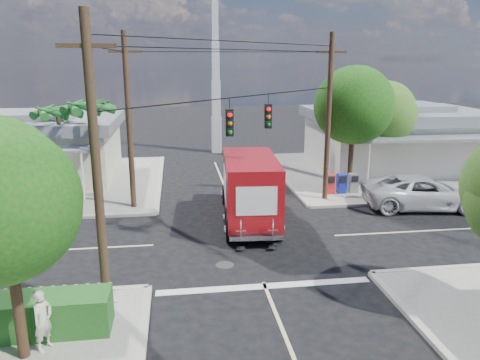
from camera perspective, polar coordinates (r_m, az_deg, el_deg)
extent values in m
plane|color=black|center=(20.52, 0.77, -7.35)|extent=(120.00, 120.00, 0.00)
cube|color=gray|center=(33.76, 16.63, 0.94)|extent=(14.00, 14.00, 0.14)
cube|color=#ADA899|center=(31.53, 4.96, 0.56)|extent=(0.25, 14.00, 0.14)
cube|color=#ADA899|center=(27.77, 22.51, -2.45)|extent=(14.00, 0.25, 0.14)
cube|color=gray|center=(31.82, -22.41, -0.37)|extent=(14.00, 14.00, 0.14)
cube|color=#ADA899|center=(30.79, -9.72, 0.07)|extent=(0.25, 14.00, 0.14)
cube|color=#ADA899|center=(25.38, -26.19, -4.39)|extent=(14.00, 0.25, 0.14)
cube|color=beige|center=(29.96, -2.10, -0.26)|extent=(0.12, 12.00, 0.01)
cube|color=beige|center=(24.06, 25.16, -5.43)|extent=(12.00, 0.12, 0.01)
cube|color=beige|center=(21.53, -26.85, -7.92)|extent=(12.00, 0.12, 0.01)
cube|color=silver|center=(16.66, 3.05, -12.79)|extent=(7.50, 0.40, 0.01)
cube|color=silver|center=(34.94, 18.42, 4.21)|extent=(11.00, 8.00, 3.40)
cube|color=gray|center=(34.65, 18.69, 7.54)|extent=(11.80, 8.80, 0.70)
cube|color=gray|center=(34.60, 18.76, 8.36)|extent=(6.05, 4.40, 0.50)
cube|color=gray|center=(30.50, 22.61, 4.72)|extent=(9.90, 1.80, 0.15)
cylinder|color=silver|center=(28.08, 15.36, 1.54)|extent=(0.12, 0.12, 2.90)
cube|color=beige|center=(33.15, -23.74, 3.02)|extent=(10.00, 8.00, 3.20)
cube|color=gray|center=(32.86, -24.08, 6.35)|extent=(10.80, 8.80, 0.70)
cube|color=gray|center=(32.81, -24.17, 7.22)|extent=(5.50, 4.40, 0.50)
cube|color=gray|center=(28.36, -26.54, 3.23)|extent=(9.00, 1.80, 0.15)
cylinder|color=silver|center=(26.85, -18.65, 0.49)|extent=(0.12, 0.12, 2.70)
cube|color=silver|center=(39.45, -2.88, 5.54)|extent=(0.80, 0.80, 3.00)
cube|color=silver|center=(39.10, -2.94, 9.89)|extent=(0.70, 0.70, 3.00)
cube|color=silver|center=(38.97, -3.00, 14.29)|extent=(0.60, 0.60, 3.00)
cube|color=silver|center=(39.08, -3.06, 18.69)|extent=(0.50, 0.50, 3.00)
cylinder|color=#422D1C|center=(13.31, -25.64, -12.13)|extent=(0.28, 0.28, 3.71)
sphere|color=#0E4D0F|center=(12.50, -26.80, -2.53)|extent=(3.71, 3.71, 3.71)
sphere|color=#0E4D0F|center=(12.15, -25.61, -3.43)|extent=(3.25, 3.25, 3.25)
cylinder|color=#422D1C|center=(28.07, 13.35, 2.92)|extent=(0.28, 0.28, 4.10)
sphere|color=#0E4D0F|center=(27.69, 13.66, 8.11)|extent=(4.10, 4.10, 4.10)
sphere|color=#0E4D0F|center=(27.71, 12.76, 8.70)|extent=(3.33, 3.33, 3.33)
sphere|color=#0E4D0F|center=(27.56, 14.55, 7.76)|extent=(3.58, 3.58, 3.58)
cylinder|color=#422D1C|center=(31.11, 16.36, 3.35)|extent=(0.28, 0.28, 3.58)
sphere|color=#36641A|center=(30.78, 16.66, 7.44)|extent=(3.58, 3.58, 3.58)
sphere|color=#36641A|center=(30.77, 15.85, 7.91)|extent=(2.91, 2.91, 2.91)
sphere|color=#36641A|center=(30.66, 17.47, 7.14)|extent=(3.14, 3.14, 3.14)
cylinder|color=#422D1C|center=(27.19, -17.55, 3.23)|extent=(0.24, 0.24, 5.00)
cone|color=#216C27|center=(26.69, -16.05, 8.80)|extent=(0.50, 2.06, 0.98)
cone|color=#216C27|center=(27.44, -16.56, 8.90)|extent=(1.92, 1.68, 0.98)
cone|color=#216C27|center=(27.73, -18.08, 8.84)|extent=(2.12, 0.95, 0.98)
cone|color=#216C27|center=(27.37, -19.52, 8.66)|extent=(1.34, 2.07, 0.98)
cone|color=#216C27|center=(26.60, -19.85, 8.49)|extent=(1.34, 2.07, 0.98)
cone|color=#216C27|center=(26.01, -18.73, 8.46)|extent=(2.12, 0.95, 0.98)
cone|color=#216C27|center=(26.05, -17.00, 8.60)|extent=(1.92, 1.68, 0.98)
cylinder|color=#422D1C|center=(29.07, -20.94, 3.24)|extent=(0.24, 0.24, 4.60)
cone|color=#216C27|center=(28.54, -19.60, 8.05)|extent=(0.50, 2.06, 0.98)
cone|color=#216C27|center=(29.30, -19.98, 8.17)|extent=(1.92, 1.68, 0.98)
cone|color=#216C27|center=(29.63, -21.37, 8.11)|extent=(2.12, 0.95, 0.98)
cone|color=#216C27|center=(29.31, -22.75, 7.92)|extent=(1.34, 2.07, 0.98)
cone|color=#216C27|center=(28.56, -23.14, 7.73)|extent=(1.34, 2.07, 0.98)
cone|color=#216C27|center=(27.94, -22.17, 7.70)|extent=(2.12, 0.95, 0.98)
cone|color=#216C27|center=(27.93, -20.56, 7.84)|extent=(1.92, 1.68, 0.98)
cylinder|color=#473321|center=(14.17, -17.08, 1.05)|extent=(0.28, 0.28, 9.00)
cube|color=#473321|center=(13.82, -18.19, 15.30)|extent=(1.60, 0.12, 0.12)
cylinder|color=#473321|center=(25.54, 10.72, 7.20)|extent=(0.28, 0.28, 9.00)
cube|color=#473321|center=(25.35, 11.10, 15.06)|extent=(1.60, 0.12, 0.12)
cylinder|color=#473321|center=(24.34, -13.37, 6.71)|extent=(0.28, 0.28, 9.00)
cube|color=#473321|center=(24.14, -13.87, 14.96)|extent=(1.60, 0.12, 0.12)
cylinder|color=black|center=(19.10, 0.84, 10.18)|extent=(10.43, 10.43, 0.04)
cube|color=black|center=(18.30, -1.29, 7.00)|extent=(0.30, 0.24, 1.05)
sphere|color=red|center=(18.12, -1.24, 7.98)|extent=(0.20, 0.20, 0.20)
cube|color=black|center=(20.46, 3.43, 7.77)|extent=(0.30, 0.24, 1.05)
sphere|color=red|center=(20.29, 3.52, 8.65)|extent=(0.20, 0.20, 0.20)
cube|color=silver|center=(15.82, -25.81, -13.94)|extent=(5.94, 0.05, 0.08)
cube|color=silver|center=(15.64, -25.97, -12.64)|extent=(5.94, 0.05, 0.08)
cube|color=silver|center=(15.11, -15.44, -13.66)|extent=(0.09, 0.06, 1.00)
cube|color=red|center=(27.39, 10.88, -0.46)|extent=(0.50, 0.50, 1.10)
cube|color=navy|center=(27.62, 12.26, -0.41)|extent=(0.50, 0.50, 1.10)
cube|color=slate|center=(27.86, 13.61, -0.35)|extent=(0.50, 0.50, 1.10)
cube|color=black|center=(22.85, 1.11, -3.67)|extent=(2.68, 7.44, 0.23)
cube|color=#A20F15|center=(25.37, 0.58, -0.05)|extent=(2.36, 1.75, 2.06)
cube|color=black|center=(25.91, 0.47, 1.11)|extent=(1.98, 0.38, 0.89)
cube|color=silver|center=(26.35, 0.44, -0.97)|extent=(2.15, 0.27, 0.33)
cube|color=#A20F15|center=(21.64, 1.32, -0.83)|extent=(2.73, 5.58, 2.71)
cube|color=white|center=(21.74, 4.44, -0.42)|extent=(0.26, 3.36, 1.22)
cube|color=white|center=(21.53, -1.83, -0.52)|extent=(0.26, 3.36, 1.22)
cube|color=white|center=(18.99, 2.04, -2.60)|extent=(1.68, 0.14, 1.22)
cube|color=silver|center=(19.38, 2.04, -7.07)|extent=(2.26, 0.40, 0.17)
cube|color=silver|center=(19.08, 0.11, -6.21)|extent=(0.42, 0.09, 0.94)
cube|color=silver|center=(19.21, 4.04, -6.11)|extent=(0.42, 0.09, 0.94)
cylinder|color=black|center=(25.38, -1.82, -1.81)|extent=(0.37, 1.05, 1.03)
cylinder|color=black|center=(25.53, 3.01, -1.72)|extent=(0.37, 1.05, 1.03)
cylinder|color=black|center=(20.23, -1.30, -6.12)|extent=(0.37, 1.05, 1.03)
cylinder|color=black|center=(20.42, 4.78, -5.97)|extent=(0.37, 1.05, 1.03)
imported|color=silver|center=(26.41, 21.45, -1.39)|extent=(6.55, 3.69, 1.73)
imported|color=beige|center=(13.85, -22.90, -15.46)|extent=(0.65, 0.74, 1.70)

